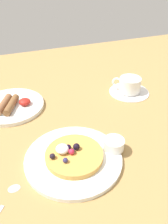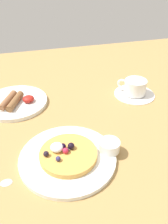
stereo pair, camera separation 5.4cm
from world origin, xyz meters
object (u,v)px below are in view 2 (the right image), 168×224
Objects in this scene: syrup_ramekin at (109,146)px; breakfast_plate at (15,102)px; coffee_saucer at (134,94)px; coffee_cup at (135,86)px; pancake_plate at (68,158)px.

breakfast_plate is at bearing 126.56° from syrup_ramekin.
syrup_ramekin is at bearing -126.85° from coffee_saucer.
syrup_ramekin is 0.39m from breakfast_plate.
breakfast_plate is 2.31× the size of coffee_cup.
coffee_cup reaches higher than pancake_plate.
syrup_ramekin reaches higher than coffee_saucer.
syrup_ramekin is 0.36× the size of coffee_saucer.
syrup_ramekin is (0.11, -0.01, 0.02)m from pancake_plate.
pancake_plate is 0.33m from breakfast_plate.
pancake_plate is at bearing -68.14° from breakfast_plate.
breakfast_plate is 1.49× the size of coffee_saucer.
breakfast_plate is (-0.12, 0.31, 0.00)m from pancake_plate.
breakfast_plate is 0.43m from coffee_cup.
pancake_plate is at bearing 176.32° from syrup_ramekin.
coffee_saucer is (0.31, 0.26, -0.00)m from pancake_plate.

